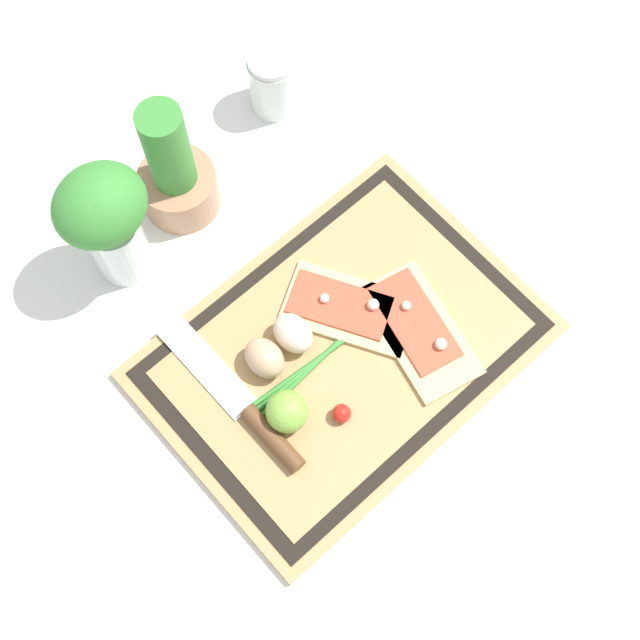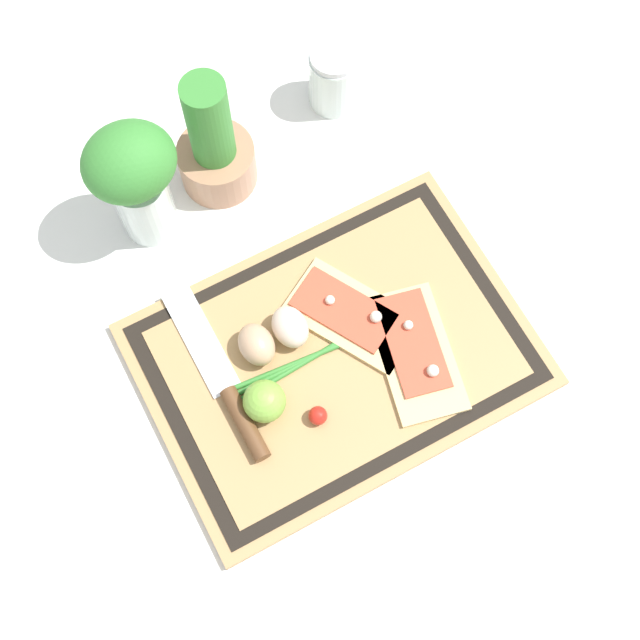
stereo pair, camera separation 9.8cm
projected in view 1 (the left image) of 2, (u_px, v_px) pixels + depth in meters
The scene contains 13 objects.
ground_plane at pixel (342, 352), 1.18m from camera, with size 6.00×6.00×0.00m, color white.
cutting_board at pixel (342, 350), 1.17m from camera, with size 0.49×0.35×0.02m.
pizza_slice_near at pixel (419, 329), 1.17m from camera, with size 0.13×0.20×0.02m.
pizza_slice_far at pixel (347, 308), 1.18m from camera, with size 0.16×0.19×0.02m.
knife at pixel (253, 417), 1.12m from camera, with size 0.04×0.26×0.02m.
egg_brown at pixel (265, 358), 1.13m from camera, with size 0.05×0.06×0.05m, color tan.
egg_pink at pixel (293, 333), 1.15m from camera, with size 0.05×0.06×0.05m, color beige.
lime at pixel (287, 411), 1.10m from camera, with size 0.05×0.05×0.05m, color #7FB742.
cherry_tomato_red at pixel (342, 413), 1.12m from camera, with size 0.02×0.02×0.02m, color red.
scallion_bunch at pixel (328, 352), 1.16m from camera, with size 0.26×0.03×0.01m.
herb_pot at pixel (175, 175), 1.19m from camera, with size 0.11×0.11×0.21m.
sauce_jar at pixel (273, 84), 1.27m from camera, with size 0.07×0.07×0.10m.
herb_glass at pixel (107, 219), 1.11m from camera, with size 0.12×0.11×0.21m.
Camera 1 is at (-0.28, -0.26, 1.12)m, focal length 50.00 mm.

